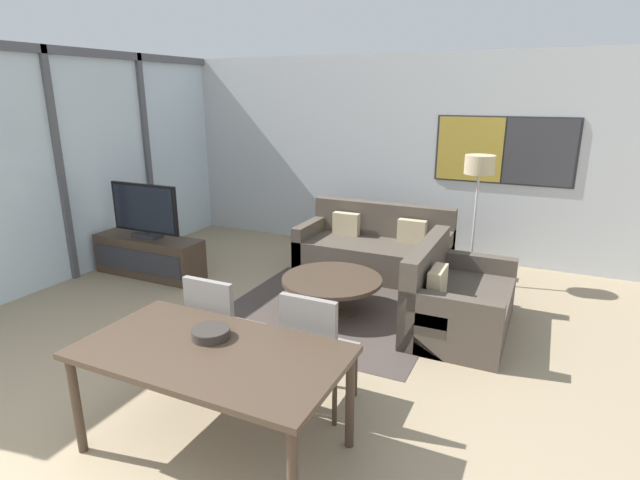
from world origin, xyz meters
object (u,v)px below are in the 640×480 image
at_px(coffee_table, 332,286).
at_px(dining_table, 211,360).
at_px(fruit_bowl, 211,332).
at_px(dining_chair_left, 220,326).
at_px(sofa_main, 375,251).
at_px(sofa_side, 453,302).
at_px(tv_console, 149,256).
at_px(floor_lamp, 479,175).
at_px(television, 145,211).
at_px(dining_chair_centre, 316,347).

height_order(coffee_table, dining_table, dining_table).
distance_m(coffee_table, dining_table, 2.35).
bearing_deg(fruit_bowl, dining_chair_left, 121.74).
relative_size(sofa_main, sofa_side, 1.36).
relative_size(tv_console, coffee_table, 1.38).
bearing_deg(coffee_table, sofa_main, 90.00).
bearing_deg(floor_lamp, tv_console, -158.78).
xyz_separation_m(dining_table, fruit_bowl, (-0.09, 0.13, 0.11)).
height_order(dining_chair_left, floor_lamp, floor_lamp).
distance_m(television, sofa_side, 3.87).
height_order(tv_console, sofa_side, sofa_side).
bearing_deg(coffee_table, floor_lamp, 50.89).
xyz_separation_m(television, coffee_table, (2.58, -0.02, -0.56)).
relative_size(television, dining_chair_left, 1.07).
height_order(sofa_side, coffee_table, sofa_side).
bearing_deg(coffee_table, dining_table, -85.37).
relative_size(sofa_side, dining_chair_left, 1.50).
xyz_separation_m(coffee_table, dining_chair_centre, (0.60, -1.65, 0.23)).
xyz_separation_m(coffee_table, dining_table, (0.19, -2.32, 0.38)).
xyz_separation_m(sofa_side, floor_lamp, (-0.04, 1.35, 1.07)).
bearing_deg(dining_chair_left, sofa_main, 85.83).
bearing_deg(fruit_bowl, tv_console, 140.44).
relative_size(sofa_side, coffee_table, 1.33).
xyz_separation_m(tv_console, sofa_side, (3.83, 0.12, 0.02)).
height_order(television, sofa_side, television).
height_order(dining_table, dining_chair_centre, dining_chair_centre).
distance_m(dining_chair_left, floor_lamp, 3.58).
relative_size(sofa_main, dining_table, 1.14).
bearing_deg(floor_lamp, television, -158.79).
relative_size(television, floor_lamp, 0.64).
height_order(television, floor_lamp, floor_lamp).
bearing_deg(television, dining_chair_left, -35.73).
xyz_separation_m(tv_console, television, (-0.00, 0.00, 0.59)).
height_order(television, dining_chair_centre, television).
relative_size(dining_chair_left, fruit_bowl, 3.72).
relative_size(tv_console, dining_table, 0.87).
relative_size(coffee_table, dining_table, 0.63).
bearing_deg(tv_console, dining_chair_centre, -27.69).
relative_size(television, coffee_table, 0.94).
xyz_separation_m(television, dining_chair_centre, (3.18, -1.67, -0.33)).
distance_m(coffee_table, fruit_bowl, 2.24).
bearing_deg(dining_chair_left, coffee_table, 82.36).
bearing_deg(coffee_table, fruit_bowl, -87.53).
xyz_separation_m(sofa_main, coffee_table, (0.00, -1.41, 0.01)).
bearing_deg(dining_table, coffee_table, 94.63).
xyz_separation_m(coffee_table, fruit_bowl, (0.09, -2.19, 0.48)).
distance_m(sofa_side, dining_chair_left, 2.35).
bearing_deg(coffee_table, sofa_side, 6.50).
height_order(tv_console, dining_table, dining_table).
bearing_deg(tv_console, coffee_table, -0.49).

